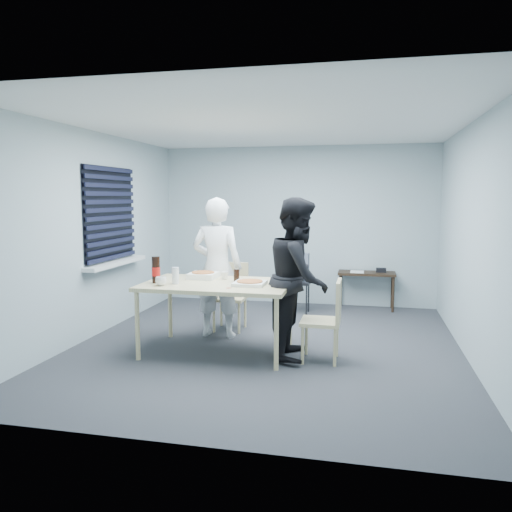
% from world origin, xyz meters
% --- Properties ---
extents(room, '(5.00, 5.00, 5.00)m').
position_xyz_m(room, '(-2.20, 0.40, 1.44)').
color(room, '#333338').
rests_on(room, ground).
extents(dining_table, '(1.65, 1.05, 0.81)m').
position_xyz_m(dining_table, '(-0.51, -0.36, 0.75)').
color(dining_table, beige).
rests_on(dining_table, ground).
extents(chair_far, '(0.42, 0.42, 0.89)m').
position_xyz_m(chair_far, '(-0.63, 0.69, 0.51)').
color(chair_far, beige).
rests_on(chair_far, ground).
extents(chair_right, '(0.42, 0.42, 0.89)m').
position_xyz_m(chair_right, '(0.76, -0.41, 0.51)').
color(chair_right, beige).
rests_on(chair_right, ground).
extents(person_white, '(0.65, 0.42, 1.77)m').
position_xyz_m(person_white, '(-0.70, 0.27, 0.89)').
color(person_white, white).
rests_on(person_white, ground).
extents(person_black, '(0.47, 0.86, 1.77)m').
position_xyz_m(person_black, '(0.41, -0.30, 0.89)').
color(person_black, black).
rests_on(person_black, ground).
extents(side_table, '(0.89, 0.40, 0.59)m').
position_xyz_m(side_table, '(1.15, 2.28, 0.51)').
color(side_table, black).
rests_on(side_table, ground).
extents(stool, '(0.36, 0.36, 0.50)m').
position_xyz_m(stool, '(0.14, 1.74, 0.39)').
color(stool, black).
rests_on(stool, ground).
extents(backpack, '(0.31, 0.22, 0.43)m').
position_xyz_m(backpack, '(0.14, 1.72, 0.71)').
color(backpack, slate).
rests_on(backpack, stool).
extents(pizza_box_a, '(0.32, 0.32, 0.08)m').
position_xyz_m(pizza_box_a, '(-0.76, -0.10, 0.84)').
color(pizza_box_a, white).
rests_on(pizza_box_a, dining_table).
extents(pizza_box_b, '(0.34, 0.34, 0.05)m').
position_xyz_m(pizza_box_b, '(-0.11, -0.42, 0.83)').
color(pizza_box_b, white).
rests_on(pizza_box_b, dining_table).
extents(mug_a, '(0.17, 0.17, 0.10)m').
position_xyz_m(mug_a, '(-1.06, -0.66, 0.85)').
color(mug_a, white).
rests_on(mug_a, dining_table).
extents(mug_b, '(0.10, 0.10, 0.09)m').
position_xyz_m(mug_b, '(-0.49, -0.11, 0.85)').
color(mug_b, white).
rests_on(mug_b, dining_table).
extents(cola_glass, '(0.08, 0.08, 0.15)m').
position_xyz_m(cola_glass, '(-0.31, -0.24, 0.88)').
color(cola_glass, black).
rests_on(cola_glass, dining_table).
extents(soda_bottle, '(0.09, 0.09, 0.30)m').
position_xyz_m(soda_bottle, '(-1.18, -0.51, 0.95)').
color(soda_bottle, black).
rests_on(soda_bottle, dining_table).
extents(plastic_cups, '(0.10, 0.10, 0.19)m').
position_xyz_m(plastic_cups, '(-0.95, -0.52, 0.90)').
color(plastic_cups, silver).
rests_on(plastic_cups, dining_table).
extents(rubber_band, '(0.07, 0.07, 0.00)m').
position_xyz_m(rubber_band, '(-0.29, -0.65, 0.81)').
color(rubber_band, red).
rests_on(rubber_band, dining_table).
extents(papers, '(0.30, 0.34, 0.00)m').
position_xyz_m(papers, '(1.00, 2.26, 0.60)').
color(papers, white).
rests_on(papers, side_table).
extents(black_box, '(0.18, 0.15, 0.07)m').
position_xyz_m(black_box, '(1.37, 2.31, 0.63)').
color(black_box, black).
rests_on(black_box, side_table).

